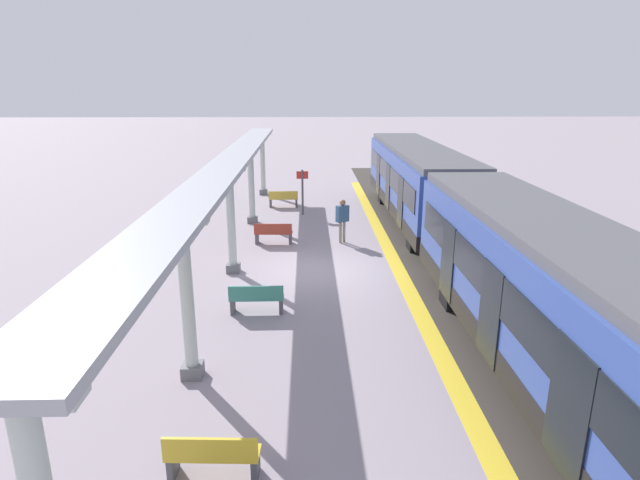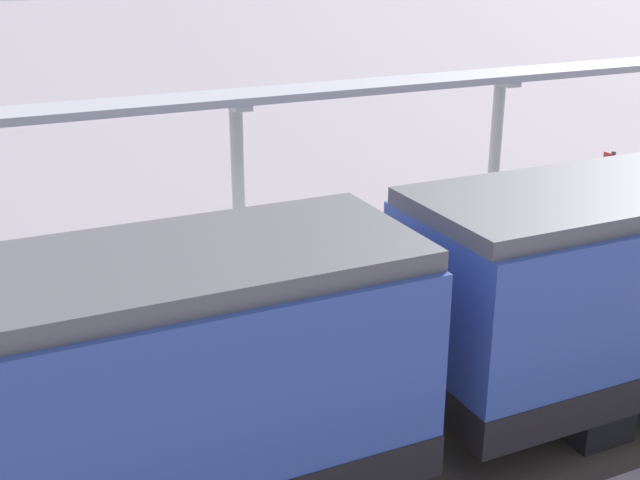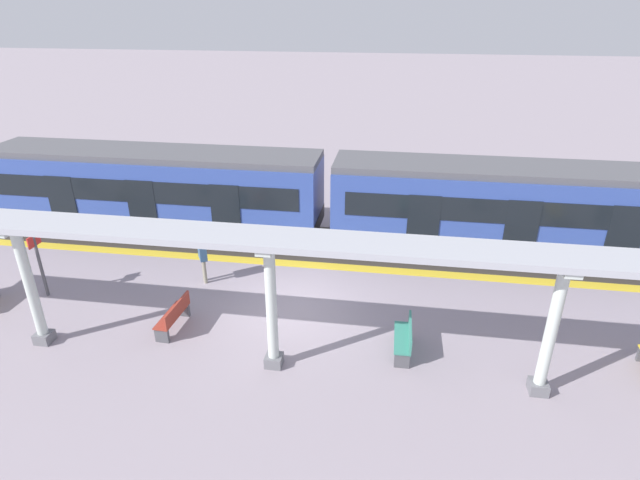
{
  "view_description": "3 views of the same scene",
  "coord_description": "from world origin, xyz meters",
  "px_view_note": "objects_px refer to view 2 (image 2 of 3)",
  "views": [
    {
      "loc": [
        0.21,
        16.76,
        6.1
      ],
      "look_at": [
        -0.16,
        2.54,
        1.83
      ],
      "focal_mm": 29.14,
      "sensor_mm": 36.0,
      "label": 1
    },
    {
      "loc": [
        -12.85,
        5.51,
        6.68
      ],
      "look_at": [
        0.43,
        -0.69,
        1.22
      ],
      "focal_mm": 45.67,
      "sensor_mm": 36.0,
      "label": 2
    },
    {
      "loc": [
        13.04,
        2.95,
        8.62
      ],
      "look_at": [
        -0.97,
        0.77,
        1.95
      ],
      "focal_mm": 28.47,
      "sensor_mm": 36.0,
      "label": 3
    }
  ],
  "objects_px": {
    "canopy_pillar_third": "(238,185)",
    "bench_near_end": "(397,241)",
    "bench_mid_platform": "(625,204)",
    "bench_extra_slot": "(92,292)",
    "platform_info_sign": "(609,189)",
    "canopy_pillar_second": "(495,152)",
    "passenger_waiting_near_edge": "(477,253)"
  },
  "relations": [
    {
      "from": "bench_mid_platform",
      "to": "canopy_pillar_second",
      "type": "bearing_deg",
      "value": 67.67
    },
    {
      "from": "canopy_pillar_third",
      "to": "bench_near_end",
      "type": "distance_m",
      "value": 3.68
    },
    {
      "from": "bench_near_end",
      "to": "bench_extra_slot",
      "type": "relative_size",
      "value": 1.01
    },
    {
      "from": "bench_extra_slot",
      "to": "platform_info_sign",
      "type": "height_order",
      "value": "platform_info_sign"
    },
    {
      "from": "canopy_pillar_third",
      "to": "bench_mid_platform",
      "type": "relative_size",
      "value": 2.38
    },
    {
      "from": "bench_extra_slot",
      "to": "passenger_waiting_near_edge",
      "type": "bearing_deg",
      "value": -112.79
    },
    {
      "from": "bench_near_end",
      "to": "platform_info_sign",
      "type": "distance_m",
      "value": 5.08
    },
    {
      "from": "bench_near_end",
      "to": "bench_extra_slot",
      "type": "distance_m",
      "value": 6.58
    },
    {
      "from": "passenger_waiting_near_edge",
      "to": "bench_near_end",
      "type": "bearing_deg",
      "value": 2.54
    },
    {
      "from": "canopy_pillar_second",
      "to": "canopy_pillar_third",
      "type": "xyz_separation_m",
      "value": [
        0.0,
        6.57,
        0.0
      ]
    },
    {
      "from": "canopy_pillar_third",
      "to": "platform_info_sign",
      "type": "distance_m",
      "value": 8.42
    },
    {
      "from": "bench_near_end",
      "to": "bench_extra_slot",
      "type": "bearing_deg",
      "value": 89.43
    },
    {
      "from": "bench_mid_platform",
      "to": "bench_near_end",
      "type": "bearing_deg",
      "value": 88.9
    },
    {
      "from": "platform_info_sign",
      "to": "canopy_pillar_third",
      "type": "bearing_deg",
      "value": 74.12
    },
    {
      "from": "platform_info_sign",
      "to": "passenger_waiting_near_edge",
      "type": "height_order",
      "value": "platform_info_sign"
    },
    {
      "from": "canopy_pillar_third",
      "to": "bench_near_end",
      "type": "bearing_deg",
      "value": -109.96
    },
    {
      "from": "canopy_pillar_third",
      "to": "passenger_waiting_near_edge",
      "type": "xyz_separation_m",
      "value": [
        -3.92,
        -3.34,
        -0.71
      ]
    },
    {
      "from": "bench_near_end",
      "to": "bench_extra_slot",
      "type": "height_order",
      "value": "same"
    },
    {
      "from": "canopy_pillar_third",
      "to": "platform_info_sign",
      "type": "height_order",
      "value": "canopy_pillar_third"
    },
    {
      "from": "canopy_pillar_third",
      "to": "passenger_waiting_near_edge",
      "type": "bearing_deg",
      "value": -139.57
    },
    {
      "from": "bench_near_end",
      "to": "bench_mid_platform",
      "type": "distance_m",
      "value": 6.5
    },
    {
      "from": "canopy_pillar_second",
      "to": "canopy_pillar_third",
      "type": "bearing_deg",
      "value": 90.0
    },
    {
      "from": "bench_near_end",
      "to": "passenger_waiting_near_edge",
      "type": "height_order",
      "value": "passenger_waiting_near_edge"
    },
    {
      "from": "platform_info_sign",
      "to": "bench_mid_platform",
      "type": "bearing_deg",
      "value": -58.35
    },
    {
      "from": "bench_near_end",
      "to": "passenger_waiting_near_edge",
      "type": "relative_size",
      "value": 0.86
    },
    {
      "from": "bench_mid_platform",
      "to": "platform_info_sign",
      "type": "xyz_separation_m",
      "value": [
        -1.01,
        1.63,
        0.89
      ]
    },
    {
      "from": "canopy_pillar_third",
      "to": "bench_near_end",
      "type": "relative_size",
      "value": 2.35
    },
    {
      "from": "canopy_pillar_second",
      "to": "passenger_waiting_near_edge",
      "type": "distance_m",
      "value": 5.13
    },
    {
      "from": "bench_near_end",
      "to": "platform_info_sign",
      "type": "relative_size",
      "value": 0.69
    },
    {
      "from": "bench_extra_slot",
      "to": "passenger_waiting_near_edge",
      "type": "height_order",
      "value": "passenger_waiting_near_edge"
    },
    {
      "from": "canopy_pillar_second",
      "to": "canopy_pillar_third",
      "type": "distance_m",
      "value": 6.57
    },
    {
      "from": "bench_near_end",
      "to": "platform_info_sign",
      "type": "bearing_deg",
      "value": -103.09
    }
  ]
}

